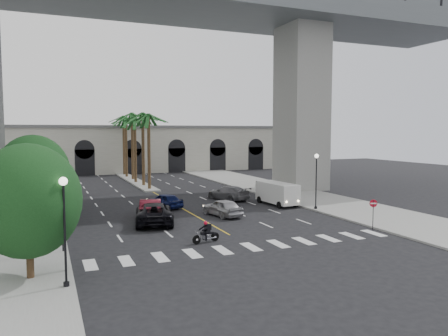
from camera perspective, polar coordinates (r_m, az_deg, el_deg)
ground at (r=30.02m, az=2.28°, el=-9.57°), size 140.00×140.00×0.00m
sidewalk_left at (r=42.17m, az=-26.00°, el=-5.75°), size 8.00×100.00×0.15m
sidewalk_right at (r=50.07m, az=10.79°, el=-3.74°), size 8.00×100.00×0.15m
median at (r=65.97m, az=-11.61°, el=-1.68°), size 2.00×24.00×0.20m
pier_building at (r=82.38m, az=-13.87°, el=2.46°), size 71.00×10.50×8.50m
bridge at (r=52.05m, az=-4.63°, el=17.07°), size 75.00×13.00×26.00m
palm_a at (r=55.78m, az=-9.83°, el=6.44°), size 3.20×3.20×10.30m
palm_b at (r=59.72m, az=-10.58°, el=6.58°), size 3.20×3.20×10.60m
palm_c at (r=63.57m, az=-11.58°, el=6.04°), size 3.20×3.20×10.10m
palm_d at (r=67.58m, az=-11.94°, el=6.58°), size 3.20×3.20×10.90m
palm_e at (r=71.46m, az=-12.72°, el=6.10°), size 3.20×3.20×10.40m
palm_f at (r=75.46m, az=-13.01°, el=6.23°), size 3.20×3.20×10.70m
street_tree_near at (r=23.69m, az=-24.24°, el=-3.95°), size 5.20×5.20×6.89m
street_tree_mid at (r=36.58m, az=-23.61°, el=-0.68°), size 5.44×5.44×7.21m
street_tree_far at (r=48.56m, az=-23.30°, el=0.23°), size 5.04×5.04×6.68m
lamp_post_left_near at (r=21.85m, az=-20.12°, el=-6.66°), size 0.40×0.40×5.35m
lamp_post_left_far at (r=42.64m, az=-21.25°, el=-1.21°), size 0.40×0.40×5.35m
lamp_post_right at (r=41.91m, az=11.96°, el=-1.08°), size 0.40×0.40×5.35m
traffic_signal_near at (r=24.44m, az=-20.07°, el=-7.16°), size 0.25×0.18×3.65m
traffic_signal_far at (r=28.37m, az=-20.40°, el=-5.53°), size 0.25×0.18×3.65m
motorcycle_rider at (r=29.61m, az=-2.28°, el=-8.44°), size 2.02×0.65×1.48m
car_a at (r=38.56m, az=-0.20°, el=-5.17°), size 2.66×4.77×1.53m
car_b at (r=38.40m, az=-9.57°, el=-5.19°), size 2.93×5.31×1.66m
car_c at (r=35.88m, az=-9.14°, el=-5.83°), size 4.07×6.66×1.72m
car_d at (r=47.59m, az=0.55°, el=-3.26°), size 3.88×5.74×1.54m
car_e at (r=42.95m, az=-7.75°, el=-4.24°), size 3.16×4.58×1.45m
cargo_van at (r=44.53m, az=6.98°, el=-3.22°), size 2.45×5.42×2.25m
pedestrian_a at (r=30.27m, az=-21.16°, el=-7.77°), size 0.72×0.56×1.76m
do_not_enter_sign at (r=34.67m, az=18.91°, el=-4.98°), size 0.54×0.26×2.36m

